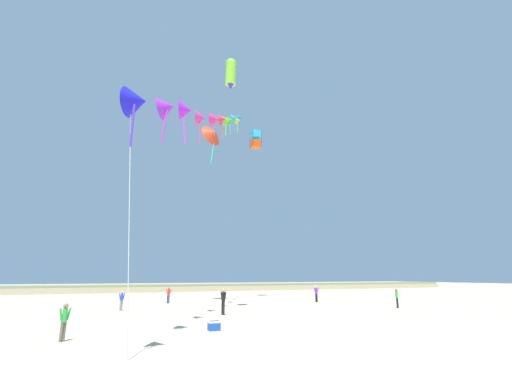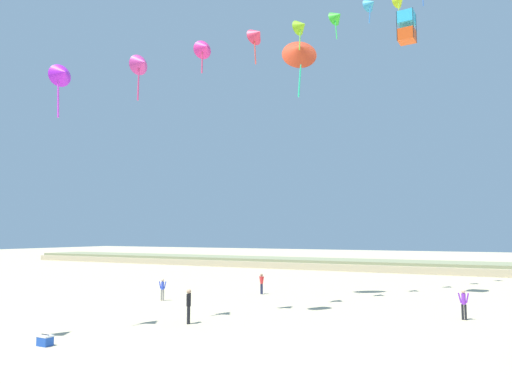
% 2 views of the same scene
% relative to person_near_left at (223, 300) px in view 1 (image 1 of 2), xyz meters
% --- Properties ---
extents(ground_plane, '(240.00, 240.00, 0.00)m').
position_rel_person_near_left_xyz_m(ground_plane, '(3.49, -9.86, -1.01)').
color(ground_plane, beige).
extents(dune_ridge, '(120.00, 8.81, 1.20)m').
position_rel_person_near_left_xyz_m(dune_ridge, '(3.49, 39.50, -0.41)').
color(dune_ridge, '#BFAE8B').
rests_on(dune_ridge, ground).
extents(person_near_left, '(0.29, 0.60, 1.74)m').
position_rel_person_near_left_xyz_m(person_near_left, '(0.00, 0.00, 0.00)').
color(person_near_left, black).
rests_on(person_near_left, ground).
extents(person_near_right, '(0.49, 0.32, 1.49)m').
position_rel_person_near_left_xyz_m(person_near_right, '(-6.31, 5.82, -0.15)').
color(person_near_right, gray).
rests_on(person_near_right, ground).
extents(person_mid_center, '(0.53, 0.30, 1.56)m').
position_rel_person_near_left_xyz_m(person_mid_center, '(14.90, -0.83, -0.10)').
color(person_mid_center, black).
rests_on(person_mid_center, ground).
extents(person_far_left, '(0.56, 0.22, 1.61)m').
position_rel_person_near_left_xyz_m(person_far_left, '(12.41, 7.52, -0.08)').
color(person_far_left, black).
rests_on(person_far_left, ground).
extents(person_far_right, '(0.52, 0.29, 1.54)m').
position_rel_person_near_left_xyz_m(person_far_right, '(-1.77, 11.92, -0.12)').
color(person_far_right, '#282D4C').
rests_on(person_far_right, ground).
extents(person_far_center, '(0.45, 0.38, 1.49)m').
position_rel_person_near_left_xyz_m(person_far_center, '(-9.02, -6.81, -0.14)').
color(person_far_center, '#726656').
rests_on(person_far_center, ground).
extents(kite_banner_string, '(17.82, 35.60, 27.22)m').
position_rel_person_near_left_xyz_m(kite_banner_string, '(1.06, 5.42, 16.29)').
color(kite_banner_string, '#1A17D4').
extents(large_kite_low_lead, '(1.28, 1.28, 2.29)m').
position_rel_person_near_left_xyz_m(large_kite_low_lead, '(8.87, 15.08, 19.03)').
color(large_kite_low_lead, '#E04A15').
extents(large_kite_mid_trail, '(3.09, 2.73, 4.84)m').
position_rel_person_near_left_xyz_m(large_kite_mid_trail, '(1.93, 10.83, 16.96)').
color(large_kite_mid_trail, '#E64222').
extents(large_kite_high_solo, '(1.28, 1.28, 2.87)m').
position_rel_person_near_left_xyz_m(large_kite_high_solo, '(0.60, 1.13, 18.47)').
color(large_kite_high_solo, '#89DE34').
extents(beach_cooler, '(0.58, 0.41, 0.46)m').
position_rel_person_near_left_xyz_m(beach_cooler, '(-2.52, -6.42, -0.79)').
color(beach_cooler, blue).
rests_on(beach_cooler, ground).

